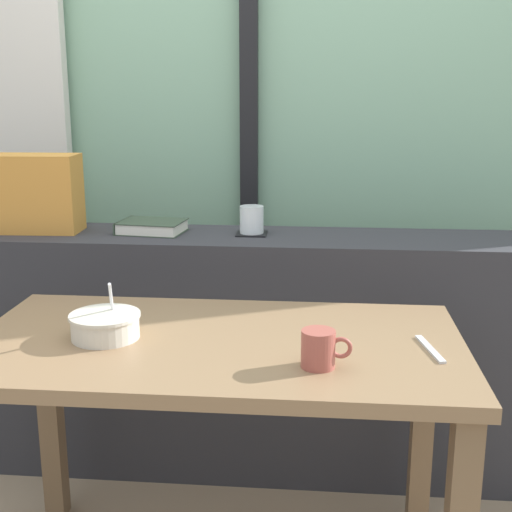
{
  "coord_description": "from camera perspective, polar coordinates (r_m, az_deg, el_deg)",
  "views": [
    {
      "loc": [
        0.3,
        -1.67,
        1.31
      ],
      "look_at": [
        0.11,
        0.39,
        0.8
      ],
      "focal_mm": 48.38,
      "sensor_mm": 36.0,
      "label": 1
    }
  ],
  "objects": [
    {
      "name": "breakfast_table",
      "position": [
        1.75,
        -3.22,
        -10.23
      ],
      "size": [
        1.21,
        0.65,
        0.7
      ],
      "color": "brown",
      "rests_on": "ground"
    },
    {
      "name": "window_divider_post",
      "position": [
        2.8,
        -0.58,
        13.66
      ],
      "size": [
        0.07,
        0.05,
        2.6
      ],
      "primitive_type": "cube",
      "color": "black",
      "rests_on": "ground"
    },
    {
      "name": "closed_book",
      "position": [
        2.35,
        -8.65,
        2.42
      ],
      "size": [
        0.23,
        0.18,
        0.04
      ],
      "color": "#334233",
      "rests_on": "dark_console_ledge"
    },
    {
      "name": "soup_bowl",
      "position": [
        1.74,
        -12.35,
        -5.66
      ],
      "size": [
        0.17,
        0.17,
        0.15
      ],
      "color": "beige",
      "rests_on": "breakfast_table"
    },
    {
      "name": "juice_glass",
      "position": [
        2.29,
        -0.36,
        2.94
      ],
      "size": [
        0.08,
        0.08,
        0.09
      ],
      "color": "white",
      "rests_on": "coaster_square"
    },
    {
      "name": "dark_console_ledge",
      "position": [
        2.41,
        -2.19,
        -7.96
      ],
      "size": [
        2.8,
        0.34,
        0.83
      ],
      "primitive_type": "cube",
      "color": "#2D2D33",
      "rests_on": "ground"
    },
    {
      "name": "ceramic_mug",
      "position": [
        1.54,
        5.25,
        -7.64
      ],
      "size": [
        0.11,
        0.08,
        0.08
      ],
      "color": "#9E4C42",
      "rests_on": "breakfast_table"
    },
    {
      "name": "curtain_left_panel",
      "position": [
        3.04,
        -20.44,
        11.89
      ],
      "size": [
        0.56,
        0.06,
        2.5
      ],
      "primitive_type": "cube",
      "color": "silver",
      "rests_on": "ground"
    },
    {
      "name": "throw_pillow",
      "position": [
        2.44,
        -18.07,
        4.95
      ],
      "size": [
        0.32,
        0.15,
        0.26
      ],
      "primitive_type": "cube",
      "rotation": [
        0.0,
        0.0,
        0.04
      ],
      "color": "#D18938",
      "rests_on": "dark_console_ledge"
    },
    {
      "name": "fork_utensil",
      "position": [
        1.69,
        14.19,
        -7.45
      ],
      "size": [
        0.05,
        0.17,
        0.01
      ],
      "primitive_type": "cube",
      "rotation": [
        0.0,
        0.0,
        0.19
      ],
      "color": "silver",
      "rests_on": "breakfast_table"
    },
    {
      "name": "outdoor_backdrop",
      "position": [
        2.87,
        -0.68,
        15.66
      ],
      "size": [
        4.8,
        0.08,
        2.8
      ],
      "primitive_type": "cube",
      "color": "#84B293",
      "rests_on": "ground"
    },
    {
      "name": "coaster_square",
      "position": [
        2.3,
        -0.36,
        1.87
      ],
      "size": [
        0.1,
        0.1,
        0.0
      ],
      "primitive_type": "cube",
      "color": "black",
      "rests_on": "dark_console_ledge"
    }
  ]
}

